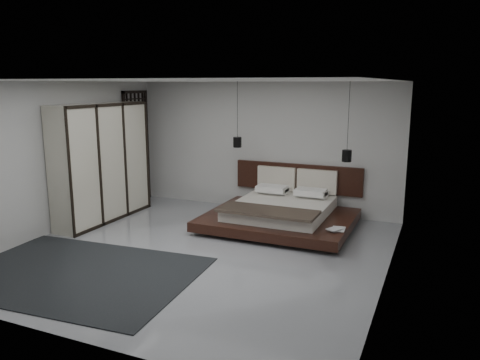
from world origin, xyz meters
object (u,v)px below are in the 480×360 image
at_px(pendant_right, 347,156).
at_px(rug, 77,273).
at_px(bed, 281,212).
at_px(pendant_left, 237,142).
at_px(wardrobe, 102,163).
at_px(lattice_screen, 137,147).

bearing_deg(pendant_right, rug, -128.83).
xyz_separation_m(pendant_right, rug, (-3.15, -3.91, -1.40)).
relative_size(bed, pendant_right, 1.84).
relative_size(pendant_right, rug, 0.43).
bearing_deg(pendant_left, rug, -102.49).
height_order(pendant_right, wardrobe, pendant_right).
relative_size(lattice_screen, pendant_right, 1.73).
relative_size(lattice_screen, wardrobe, 1.07).
height_order(lattice_screen, rug, lattice_screen).
bearing_deg(pendant_right, lattice_screen, 178.77).
distance_m(pendant_left, rug, 4.30).
relative_size(pendant_left, rug, 0.39).
bearing_deg(wardrobe, rug, -58.65).
bearing_deg(lattice_screen, rug, -66.45).
xyz_separation_m(lattice_screen, rug, (1.75, -4.02, -1.29)).
distance_m(lattice_screen, pendant_left, 2.63).
distance_m(pendant_right, wardrobe, 4.87).
height_order(pendant_left, wardrobe, pendant_left).
bearing_deg(bed, lattice_screen, 171.78).
height_order(lattice_screen, pendant_left, pendant_left).
bearing_deg(lattice_screen, wardrobe, -80.81).
distance_m(pendant_right, rug, 5.21).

